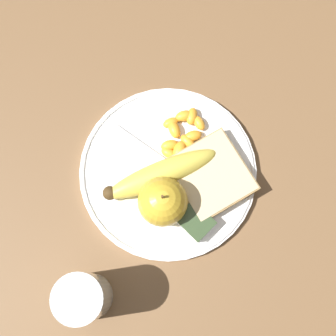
% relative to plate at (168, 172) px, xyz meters
% --- Properties ---
extents(ground_plane, '(3.00, 3.00, 0.00)m').
position_rel_plate_xyz_m(ground_plane, '(0.00, 0.00, -0.01)').
color(ground_plane, brown).
extents(plate, '(0.28, 0.28, 0.01)m').
position_rel_plate_xyz_m(plate, '(0.00, 0.00, 0.00)').
color(plate, white).
rests_on(plate, ground_plane).
extents(juice_glass, '(0.07, 0.07, 0.11)m').
position_rel_plate_xyz_m(juice_glass, '(-0.05, 0.21, 0.04)').
color(juice_glass, silver).
rests_on(juice_glass, ground_plane).
extents(apple, '(0.07, 0.07, 0.08)m').
position_rel_plate_xyz_m(apple, '(-0.03, 0.04, 0.04)').
color(apple, gold).
rests_on(apple, plate).
extents(banana, '(0.10, 0.18, 0.04)m').
position_rel_plate_xyz_m(banana, '(0.00, 0.02, 0.02)').
color(banana, '#E0CC4C').
rests_on(banana, plate).
extents(bread_slice, '(0.13, 0.13, 0.02)m').
position_rel_plate_xyz_m(bread_slice, '(-0.05, -0.04, 0.02)').
color(bread_slice, '#AB8751').
rests_on(bread_slice, plate).
extents(fork, '(0.19, 0.05, 0.00)m').
position_rel_plate_xyz_m(fork, '(-0.00, -0.01, 0.01)').
color(fork, silver).
rests_on(fork, plate).
extents(jam_packet, '(0.05, 0.04, 0.02)m').
position_rel_plate_xyz_m(jam_packet, '(-0.08, 0.03, 0.01)').
color(jam_packet, silver).
rests_on(jam_packet, plate).
extents(orange_segment_0, '(0.03, 0.03, 0.02)m').
position_rel_plate_xyz_m(orange_segment_0, '(0.03, -0.09, 0.01)').
color(orange_segment_0, '#F9A32D').
rests_on(orange_segment_0, plate).
extents(orange_segment_1, '(0.03, 0.02, 0.02)m').
position_rel_plate_xyz_m(orange_segment_1, '(0.01, -0.05, 0.01)').
color(orange_segment_1, '#F9A32D').
rests_on(orange_segment_1, plate).
extents(orange_segment_2, '(0.03, 0.03, 0.02)m').
position_rel_plate_xyz_m(orange_segment_2, '(0.01, -0.07, 0.01)').
color(orange_segment_2, '#F9A32D').
rests_on(orange_segment_2, plate).
extents(orange_segment_3, '(0.02, 0.03, 0.01)m').
position_rel_plate_xyz_m(orange_segment_3, '(0.05, -0.06, 0.01)').
color(orange_segment_3, '#F9A32D').
rests_on(orange_segment_3, plate).
extents(orange_segment_4, '(0.03, 0.03, 0.02)m').
position_rel_plate_xyz_m(orange_segment_4, '(0.03, -0.03, 0.01)').
color(orange_segment_4, '#F9A32D').
rests_on(orange_segment_4, plate).
extents(orange_segment_5, '(0.03, 0.04, 0.02)m').
position_rel_plate_xyz_m(orange_segment_5, '(0.01, -0.03, 0.01)').
color(orange_segment_5, '#F9A32D').
rests_on(orange_segment_5, plate).
extents(orange_segment_6, '(0.03, 0.03, 0.02)m').
position_rel_plate_xyz_m(orange_segment_6, '(0.04, -0.08, 0.01)').
color(orange_segment_6, '#F9A32D').
rests_on(orange_segment_6, plate).
extents(orange_segment_7, '(0.03, 0.03, 0.02)m').
position_rel_plate_xyz_m(orange_segment_7, '(0.04, -0.05, 0.01)').
color(orange_segment_7, '#F9A32D').
rests_on(orange_segment_7, plate).
extents(orange_segment_8, '(0.03, 0.02, 0.01)m').
position_rel_plate_xyz_m(orange_segment_8, '(0.02, -0.02, 0.01)').
color(orange_segment_8, '#F9A32D').
rests_on(orange_segment_8, plate).
extents(orange_segment_9, '(0.03, 0.02, 0.01)m').
position_rel_plate_xyz_m(orange_segment_9, '(0.02, -0.09, 0.01)').
color(orange_segment_9, '#F9A32D').
rests_on(orange_segment_9, plate).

